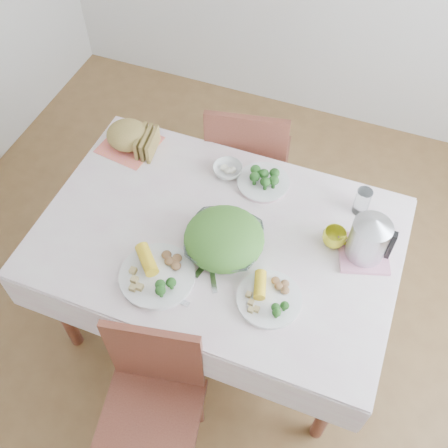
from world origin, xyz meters
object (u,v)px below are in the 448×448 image
(dining_table, at_px, (219,281))
(chair_near, at_px, (149,417))
(salad_bowl, at_px, (224,242))
(yellow_mug, at_px, (334,238))
(chair_far, at_px, (249,159))
(electric_kettle, at_px, (369,237))
(dinner_plate_left, at_px, (157,276))
(dinner_plate_right, at_px, (269,299))

(dining_table, height_order, chair_near, chair_near)
(salad_bowl, distance_m, yellow_mug, 0.45)
(chair_far, xyz_separation_m, salad_bowl, (0.16, -0.79, 0.33))
(salad_bowl, bearing_deg, electric_kettle, 17.79)
(chair_far, relative_size, yellow_mug, 9.53)
(dinner_plate_left, relative_size, electric_kettle, 1.38)
(chair_near, bearing_deg, yellow_mug, 49.78)
(dining_table, height_order, dinner_plate_left, dinner_plate_left)
(chair_near, relative_size, dinner_plate_right, 3.42)
(dining_table, distance_m, yellow_mug, 0.64)
(chair_far, relative_size, dinner_plate_left, 3.10)
(dinner_plate_left, bearing_deg, salad_bowl, 49.94)
(dinner_plate_right, bearing_deg, yellow_mug, 65.09)
(chair_near, distance_m, dinner_plate_right, 0.66)
(chair_near, height_order, salad_bowl, chair_near)
(dining_table, relative_size, dinner_plate_right, 5.54)
(dining_table, height_order, dinner_plate_right, dinner_plate_right)
(dinner_plate_left, bearing_deg, dinner_plate_right, 7.96)
(salad_bowl, xyz_separation_m, dinner_plate_right, (0.25, -0.17, -0.03))
(chair_near, xyz_separation_m, dinner_plate_left, (-0.13, 0.43, 0.31))
(dining_table, distance_m, dinner_plate_left, 0.51)
(salad_bowl, bearing_deg, yellow_mug, 23.90)
(chair_near, bearing_deg, dinner_plate_left, 96.22)
(salad_bowl, xyz_separation_m, yellow_mug, (0.41, 0.18, 0.00))
(chair_far, height_order, dinner_plate_left, chair_far)
(chair_far, bearing_deg, electric_kettle, 127.61)
(chair_near, distance_m, salad_bowl, 0.74)
(electric_kettle, bearing_deg, salad_bowl, -168.88)
(salad_bowl, height_order, dinner_plate_left, salad_bowl)
(salad_bowl, xyz_separation_m, dinner_plate_left, (-0.19, -0.23, -0.03))
(dining_table, distance_m, salad_bowl, 0.43)
(dining_table, xyz_separation_m, salad_bowl, (0.05, -0.05, 0.42))
(yellow_mug, xyz_separation_m, electric_kettle, (0.13, -0.01, 0.08))
(salad_bowl, relative_size, dinner_plate_left, 1.02)
(dinner_plate_left, distance_m, yellow_mug, 0.73)
(electric_kettle, bearing_deg, dining_table, -175.03)
(chair_far, distance_m, salad_bowl, 0.87)
(chair_near, xyz_separation_m, electric_kettle, (0.60, 0.84, 0.42))
(chair_near, xyz_separation_m, yellow_mug, (0.47, 0.84, 0.34))
(electric_kettle, bearing_deg, yellow_mug, 169.38)
(chair_far, relative_size, salad_bowl, 3.03)
(dinner_plate_right, xyz_separation_m, electric_kettle, (0.29, 0.34, 0.11))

